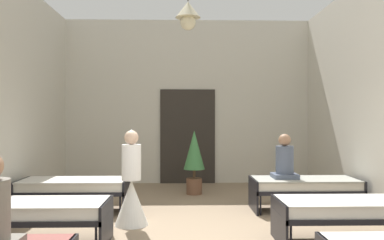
% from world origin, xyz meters
% --- Properties ---
extents(room_shell, '(6.63, 10.24, 4.19)m').
position_xyz_m(room_shell, '(-0.00, 1.30, 2.09)').
color(room_shell, beige).
rests_on(room_shell, ground).
extents(bed_left_row_1, '(1.90, 0.84, 0.57)m').
position_xyz_m(bed_left_row_1, '(-2.06, 0.00, 0.44)').
color(bed_left_row_1, black).
rests_on(bed_left_row_1, ground).
extents(bed_right_row_1, '(1.90, 0.84, 0.57)m').
position_xyz_m(bed_right_row_1, '(2.06, 0.00, 0.44)').
color(bed_right_row_1, black).
rests_on(bed_right_row_1, ground).
extents(bed_left_row_2, '(1.90, 0.84, 0.57)m').
position_xyz_m(bed_left_row_2, '(-2.06, 1.90, 0.44)').
color(bed_left_row_2, black).
rests_on(bed_left_row_2, ground).
extents(bed_right_row_2, '(1.90, 0.84, 0.57)m').
position_xyz_m(bed_right_row_2, '(2.06, 1.90, 0.44)').
color(bed_right_row_2, black).
rests_on(bed_right_row_2, ground).
extents(nurse_near_aisle, '(0.52, 0.52, 1.49)m').
position_xyz_m(nurse_near_aisle, '(-0.93, 0.96, 0.53)').
color(nurse_near_aisle, white).
rests_on(nurse_near_aisle, ground).
extents(patient_seated_secondary, '(0.44, 0.44, 0.80)m').
position_xyz_m(patient_seated_secondary, '(1.71, 1.95, 0.87)').
color(patient_seated_secondary, '#515B70').
rests_on(patient_seated_secondary, bed_right_row_2).
extents(potted_plant, '(0.46, 0.46, 1.40)m').
position_xyz_m(potted_plant, '(0.12, 3.49, 0.82)').
color(potted_plant, brown).
rests_on(potted_plant, ground).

